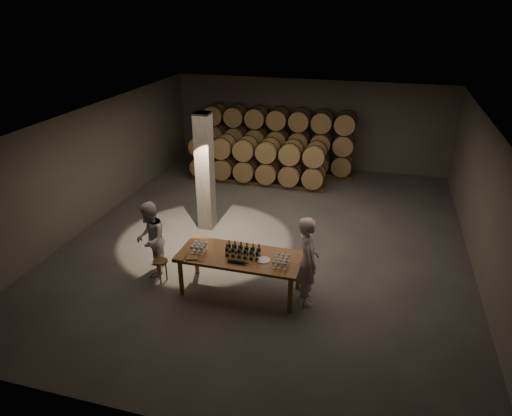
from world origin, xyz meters
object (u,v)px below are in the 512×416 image
(stool, at_px, (161,264))
(person_man, at_px, (307,261))
(tasting_table, at_px, (240,260))
(plate, at_px, (264,260))
(notebook_near, at_px, (192,258))
(person_woman, at_px, (150,239))
(bottle_cluster, at_px, (243,252))

(stool, distance_m, person_man, 3.27)
(tasting_table, height_order, plate, plate)
(tasting_table, xyz_separation_m, notebook_near, (-0.92, -0.37, 0.12))
(tasting_table, height_order, person_woman, person_woman)
(stool, distance_m, person_woman, 0.62)
(tasting_table, height_order, person_man, person_man)
(notebook_near, height_order, person_man, person_man)
(stool, xyz_separation_m, person_woman, (-0.35, 0.27, 0.44))
(plate, relative_size, stool, 0.53)
(stool, bearing_deg, tasting_table, 3.16)
(tasting_table, height_order, stool, tasting_table)
(bottle_cluster, height_order, plate, bottle_cluster)
(person_man, bearing_deg, plate, 72.85)
(notebook_near, bearing_deg, bottle_cluster, 6.37)
(tasting_table, bearing_deg, stool, -176.84)
(person_man, bearing_deg, bottle_cluster, 68.70)
(plate, distance_m, person_man, 0.90)
(plate, relative_size, person_woman, 0.16)
(bottle_cluster, bearing_deg, tasting_table, 165.85)
(plate, distance_m, person_woman, 2.70)
(tasting_table, xyz_separation_m, stool, (-1.81, -0.10, -0.36))
(notebook_near, bearing_deg, stool, 149.52)
(person_woman, bearing_deg, bottle_cluster, 66.09)
(plate, relative_size, person_man, 0.15)
(plate, xyz_separation_m, person_man, (0.89, 0.11, 0.06))
(plate, bearing_deg, bottle_cluster, 174.56)
(person_woman, bearing_deg, tasting_table, 66.43)
(tasting_table, distance_m, notebook_near, 1.00)
(stool, bearing_deg, person_woman, 142.12)
(tasting_table, relative_size, plate, 9.20)
(notebook_near, xyz_separation_m, stool, (-0.89, 0.28, -0.48))
(bottle_cluster, height_order, person_woman, person_woman)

